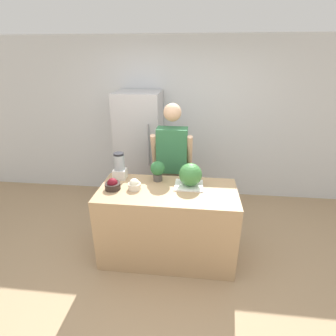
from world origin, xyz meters
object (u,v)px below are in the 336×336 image
(watermelon, at_px, (190,175))
(bowl_cherries, at_px, (113,185))
(refrigerator, at_px, (140,149))
(person, at_px, (172,166))
(blender, at_px, (120,167))
(bowl_cream, at_px, (134,185))
(potted_plant, at_px, (158,170))

(watermelon, distance_m, bowl_cherries, 0.89)
(refrigerator, bearing_deg, person, -48.44)
(refrigerator, height_order, blender, refrigerator)
(bowl_cream, bearing_deg, refrigerator, 99.34)
(watermelon, distance_m, blender, 0.87)
(bowl_cream, height_order, blender, blender)
(bowl_cream, bearing_deg, person, 63.28)
(person, bearing_deg, refrigerator, 131.56)
(bowl_cherries, bearing_deg, bowl_cream, 6.32)
(refrigerator, distance_m, person, 0.88)
(refrigerator, bearing_deg, bowl_cherries, -90.78)
(bowl_cherries, relative_size, potted_plant, 0.71)
(bowl_cherries, distance_m, blender, 0.30)
(person, distance_m, blender, 0.76)
(person, distance_m, potted_plant, 0.50)
(potted_plant, bearing_deg, bowl_cherries, -149.72)
(person, xyz_separation_m, watermelon, (0.26, -0.56, 0.14))
(person, height_order, watermelon, person)
(person, distance_m, bowl_cherries, 0.95)
(bowl_cherries, bearing_deg, blender, 88.85)
(refrigerator, height_order, potted_plant, refrigerator)
(blender, height_order, potted_plant, blender)
(blender, bearing_deg, refrigerator, 89.31)
(person, bearing_deg, blender, -142.83)
(person, xyz_separation_m, bowl_cream, (-0.36, -0.71, 0.05))
(refrigerator, relative_size, blender, 5.49)
(refrigerator, relative_size, bowl_cream, 12.56)
(bowl_cherries, bearing_deg, potted_plant, 30.28)
(person, bearing_deg, bowl_cherries, -129.21)
(bowl_cherries, xyz_separation_m, blender, (0.01, 0.28, 0.10))
(person, xyz_separation_m, potted_plant, (-0.13, -0.46, 0.14))
(refrigerator, xyz_separation_m, person, (0.58, -0.66, 0.01))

